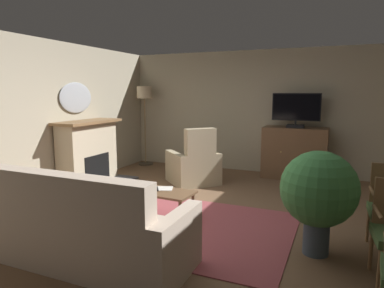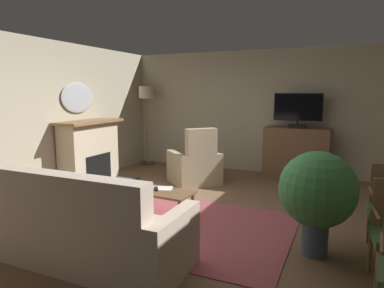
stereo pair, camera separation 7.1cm
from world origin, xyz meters
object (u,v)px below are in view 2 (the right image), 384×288
at_px(cat, 140,194).
at_px(floor_lamp, 147,102).
at_px(television, 298,109).
at_px(coffee_table, 159,194).
at_px(wall_mirror_oval, 78,98).
at_px(tv_cabinet, 296,154).
at_px(potted_plant_on_hearth_side, 317,192).
at_px(sofa_floral, 81,231).
at_px(folded_newspaper, 162,188).
at_px(fireplace, 91,154).
at_px(armchair_facing_sofa, 195,166).
at_px(tv_remote, 156,189).

bearing_deg(cat, floor_lamp, 118.93).
distance_m(television, coffee_table, 3.53).
relative_size(wall_mirror_oval, floor_lamp, 0.45).
relative_size(tv_cabinet, cat, 1.77).
bearing_deg(coffee_table, potted_plant_on_hearth_side, -6.35).
xyz_separation_m(potted_plant_on_hearth_side, cat, (-2.76, 0.84, -0.60)).
height_order(tv_cabinet, sofa_floral, tv_cabinet).
distance_m(wall_mirror_oval, sofa_floral, 3.59).
bearing_deg(cat, potted_plant_on_hearth_side, -16.85).
height_order(wall_mirror_oval, cat, wall_mirror_oval).
xyz_separation_m(television, folded_newspaper, (-1.42, -2.97, -0.99)).
bearing_deg(tv_cabinet, wall_mirror_oval, -151.90).
relative_size(potted_plant_on_hearth_side, floor_lamp, 0.61).
height_order(folded_newspaper, cat, folded_newspaper).
bearing_deg(floor_lamp, tv_cabinet, 1.01).
bearing_deg(coffee_table, fireplace, 152.60).
height_order(armchair_facing_sofa, cat, armchair_facing_sofa).
bearing_deg(tv_remote, coffee_table, -137.84).
xyz_separation_m(folded_newspaper, floor_lamp, (-2.04, 2.96, 1.09)).
bearing_deg(tv_cabinet, fireplace, -150.26).
height_order(fireplace, folded_newspaper, fireplace).
height_order(folded_newspaper, armchair_facing_sofa, armchair_facing_sofa).
xyz_separation_m(wall_mirror_oval, tv_remote, (2.31, -1.08, -1.22)).
relative_size(folded_newspaper, armchair_facing_sofa, 0.25).
height_order(television, tv_remote, television).
relative_size(television, floor_lamp, 0.50).
distance_m(wall_mirror_oval, potted_plant_on_hearth_side, 4.71).
bearing_deg(coffee_table, armchair_facing_sofa, 99.02).
relative_size(tv_cabinet, armchair_facing_sofa, 1.05).
bearing_deg(tv_remote, folded_newspaper, -61.44).
bearing_deg(television, tv_remote, -115.73).
bearing_deg(coffee_table, television, 65.35).
relative_size(coffee_table, potted_plant_on_hearth_side, 0.86).
height_order(tv_cabinet, coffee_table, tv_cabinet).
bearing_deg(fireplace, tv_cabinet, 29.74).
xyz_separation_m(wall_mirror_oval, tv_cabinet, (3.77, 2.01, -1.14)).
xyz_separation_m(potted_plant_on_hearth_side, floor_lamp, (-4.11, 3.28, 0.80)).
height_order(cat, floor_lamp, floor_lamp).
xyz_separation_m(folded_newspaper, armchair_facing_sofa, (-0.29, 1.84, -0.08)).
xyz_separation_m(fireplace, wall_mirror_oval, (-0.25, -0.00, 1.06)).
xyz_separation_m(armchair_facing_sofa, floor_lamp, (-1.75, 1.12, 1.17)).
xyz_separation_m(fireplace, tv_remote, (2.06, -1.08, -0.16)).
bearing_deg(tv_cabinet, coffee_table, -114.28).
distance_m(coffee_table, folded_newspaper, 0.11).
xyz_separation_m(fireplace, cat, (1.41, -0.49, -0.48)).
bearing_deg(potted_plant_on_hearth_side, cat, 163.15).
distance_m(coffee_table, armchair_facing_sofa, 1.95).
relative_size(fireplace, tv_cabinet, 1.14).
xyz_separation_m(fireplace, sofa_floral, (1.98, -2.49, -0.24)).
distance_m(tv_cabinet, potted_plant_on_hearth_side, 3.41).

